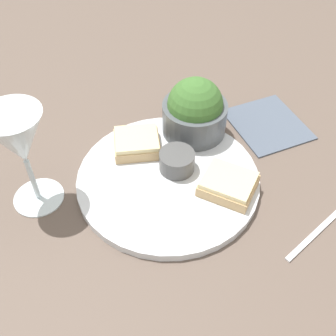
# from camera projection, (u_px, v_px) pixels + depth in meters

# --- Properties ---
(ground_plane) EXTENTS (4.00, 4.00, 0.00)m
(ground_plane) POSITION_uv_depth(u_px,v_px,m) (168.00, 183.00, 0.67)
(ground_plane) COLOR brown
(dinner_plate) EXTENTS (0.29, 0.29, 0.01)m
(dinner_plate) POSITION_uv_depth(u_px,v_px,m) (168.00, 180.00, 0.67)
(dinner_plate) COLOR silver
(dinner_plate) RESTS_ON ground_plane
(salad_bowl) EXTENTS (0.11, 0.11, 0.10)m
(salad_bowl) POSITION_uv_depth(u_px,v_px,m) (195.00, 111.00, 0.70)
(salad_bowl) COLOR #4C5156
(salad_bowl) RESTS_ON dinner_plate
(sauce_ramekin) EXTENTS (0.06, 0.06, 0.03)m
(sauce_ramekin) POSITION_uv_depth(u_px,v_px,m) (177.00, 160.00, 0.66)
(sauce_ramekin) COLOR #4C4C4C
(sauce_ramekin) RESTS_ON dinner_plate
(cheese_toast_near) EXTENTS (0.10, 0.09, 0.03)m
(cheese_toast_near) POSITION_uv_depth(u_px,v_px,m) (228.00, 184.00, 0.63)
(cheese_toast_near) COLOR tan
(cheese_toast_near) RESTS_ON dinner_plate
(cheese_toast_far) EXTENTS (0.09, 0.08, 0.03)m
(cheese_toast_far) POSITION_uv_depth(u_px,v_px,m) (137.00, 143.00, 0.69)
(cheese_toast_far) COLOR tan
(cheese_toast_far) RESTS_ON dinner_plate
(wine_glass) EXTENTS (0.08, 0.08, 0.17)m
(wine_glass) POSITION_uv_depth(u_px,v_px,m) (19.00, 142.00, 0.56)
(wine_glass) COLOR silver
(wine_glass) RESTS_ON ground_plane
(napkin) EXTENTS (0.17, 0.18, 0.01)m
(napkin) POSITION_uv_depth(u_px,v_px,m) (268.00, 124.00, 0.76)
(napkin) COLOR #4C5666
(napkin) RESTS_ON ground_plane
(fork) EXTENTS (0.14, 0.14, 0.01)m
(fork) POSITION_uv_depth(u_px,v_px,m) (328.00, 221.00, 0.62)
(fork) COLOR silver
(fork) RESTS_ON ground_plane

